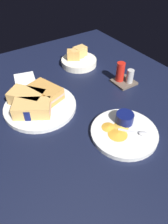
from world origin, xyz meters
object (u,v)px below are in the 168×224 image
sandwich_half_near (46,92)px  ramekin_light_gravy (125,118)px  sandwich_half_far (27,97)px  spoon_by_gravy_ramekin (139,133)px  condiment_caddy (124,76)px  plate_sandwich_main (40,106)px  bread_basket_rear (78,60)px  sandwich_half_extra (32,108)px  ramekin_dark_sauce (29,110)px  spoon_by_dark_ramekin (35,104)px  plate_chips_companion (124,133)px

sandwich_half_near → ramekin_light_gravy: sandwich_half_near is taller
sandwich_half_far → spoon_by_gravy_ramekin: sandwich_half_far is taller
sandwich_half_far → condiment_caddy: bearing=78.3°
plate_sandwich_main → bread_basket_rear: size_ratio=1.57×
sandwich_half_extra → condiment_caddy: (1.19, 42.16, -0.59)cm
sandwich_half_extra → spoon_by_gravy_ramekin: 38.06cm
plate_sandwich_main → sandwich_half_far: (-4.17, -3.14, 3.20)cm
plate_sandwich_main → spoon_by_gravy_ramekin: size_ratio=3.31×
plate_sandwich_main → spoon_by_gravy_ramekin: bearing=33.6°
ramekin_light_gravy → condiment_caddy: (-20.36, 17.43, -0.15)cm
plate_sandwich_main → condiment_caddy: condiment_caddy is taller
sandwich_half_near → ramekin_light_gravy: 32.30cm
ramekin_light_gravy → spoon_by_gravy_ramekin: 7.12cm
ramekin_dark_sauce → sandwich_half_far: bearing=161.8°
sandwich_half_near → spoon_by_gravy_ramekin: sandwich_half_near is taller
plate_sandwich_main → sandwich_half_extra: sandwich_half_extra is taller
sandwich_half_near → sandwich_half_far: 7.38cm
sandwich_half_near → plate_sandwich_main: bearing=-53.1°
ramekin_dark_sauce → spoon_by_gravy_ramekin: ramekin_dark_sauce is taller
ramekin_light_gravy → plate_sandwich_main: bearing=-140.2°
plate_sandwich_main → sandwich_half_far: bearing=-143.1°
sandwich_half_far → spoon_by_dark_ramekin: size_ratio=1.82×
spoon_by_gravy_ramekin → sandwich_half_near: bearing=-154.2°
sandwich_half_far → plate_sandwich_main: bearing=36.9°
sandwich_half_extra → ramekin_dark_sauce: (-0.24, -1.29, -0.26)cm
sandwich_half_far → sandwich_half_extra: (7.31, -1.03, 0.00)cm
ramekin_dark_sauce → plate_chips_companion: ramekin_dark_sauce is taller
sandwich_half_near → condiment_caddy: (7.47, 33.81, -0.59)cm
ramekin_dark_sauce → bread_basket_rear: (-23.60, 35.81, -1.18)cm
plate_sandwich_main → spoon_by_dark_ramekin: size_ratio=3.37×
sandwich_half_extra → spoon_by_gravy_ramekin: size_ratio=1.82×
sandwich_half_near → ramekin_light_gravy: size_ratio=2.42×
condiment_caddy → sandwich_half_extra: bearing=-91.6°
sandwich_half_near → condiment_caddy: size_ratio=1.56×
ramekin_light_gravy → condiment_caddy: size_ratio=0.64×
spoon_by_dark_ramekin → condiment_caddy: (5.48, 39.58, 1.44)cm
sandwich_half_near → plate_chips_companion: bearing=23.5°
sandwich_half_near → plate_chips_companion: 34.18cm
sandwich_half_near → bread_basket_rear: size_ratio=0.85×
sandwich_half_near → sandwich_half_extra: (6.28, -8.35, 0.00)cm
plate_chips_companion → ramekin_light_gravy: bearing=140.2°
condiment_caddy → sandwich_half_far: bearing=-101.7°
ramekin_light_gravy → bread_basket_rear: bearing=167.8°
spoon_by_gravy_ramekin → condiment_caddy: size_ratio=0.87×
plate_chips_companion → condiment_caddy: 31.30cm
sandwich_half_far → bread_basket_rear: size_ratio=0.85×
spoon_by_gravy_ramekin → sandwich_half_extra: bearing=-138.5°
spoon_by_dark_ramekin → ramekin_light_gravy: 34.08cm
sandwich_half_extra → ramekin_dark_sauce: size_ratio=2.13×
plate_chips_companion → spoon_by_gravy_ramekin: bearing=42.3°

